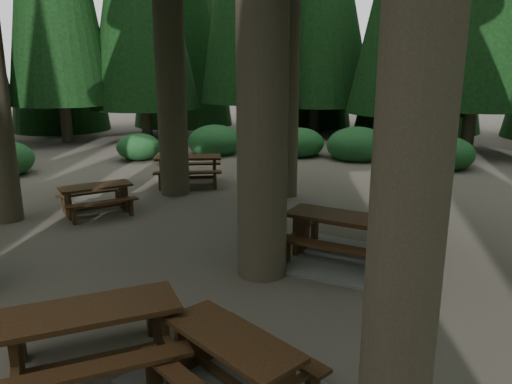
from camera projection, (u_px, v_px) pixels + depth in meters
The scene contains 7 objects.
ground at pixel (218, 267), 8.97m from camera, with size 80.00×80.00×0.00m, color #544D44.
picnic_table_a at pixel (232, 376), 5.44m from camera, with size 2.54×2.27×0.73m.
picnic_table_b at pixel (96, 195), 11.99m from camera, with size 1.91×2.06×0.71m.
picnic_table_c at pixel (341, 245), 9.17m from camera, with size 2.73×2.32×0.87m.
picnic_table_e at pixel (91, 331), 5.73m from camera, with size 2.43×2.54×0.86m.
picnic_table_f at pixel (188, 166), 14.95m from camera, with size 2.51×2.46×0.85m.
shrub_ring at pixel (274, 241), 9.10m from camera, with size 23.86×24.64×1.49m.
Camera 1 is at (5.14, -6.60, 3.56)m, focal length 35.00 mm.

